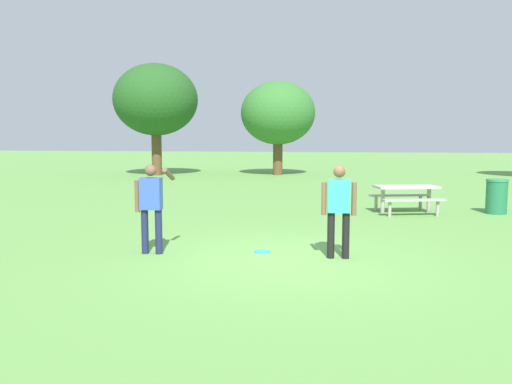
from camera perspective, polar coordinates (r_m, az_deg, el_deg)
The scene contains 8 objects.
ground_plane at distance 9.27m, azimuth 3.29°, elevation -7.36°, with size 120.00×120.00×0.00m, color #609947.
person_thrower at distance 9.79m, azimuth -11.25°, elevation -1.03°, with size 0.61×0.69×1.64m.
person_catcher at distance 9.34m, azimuth 8.95°, elevation -1.45°, with size 0.61×0.24×1.64m.
frisbee at distance 9.85m, azimuth 0.65°, elevation -6.47°, with size 0.29×0.29×0.03m, color #2D9EDB.
picnic_table_near at distance 15.23m, azimuth 15.93°, elevation -0.13°, with size 1.99×1.79×0.77m.
trash_can_further_along at distance 16.03m, azimuth 24.58°, elevation -0.43°, with size 0.59×0.59×0.96m.
tree_tall_left at distance 29.29m, azimuth -10.80°, elevation 9.73°, with size 4.53×4.53×6.00m.
tree_broad_center at distance 28.94m, azimuth 2.39°, elevation 8.50°, with size 4.04×4.04×5.09m.
Camera 1 is at (0.85, -8.97, 2.17)m, focal length 36.98 mm.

